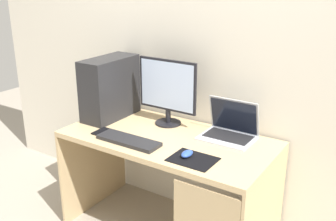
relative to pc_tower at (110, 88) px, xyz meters
name	(u,v)px	position (x,y,z in m)	size (l,w,h in m)	color
wall_back	(200,40)	(0.56, 0.30, 0.35)	(4.00, 0.05, 2.60)	beige
desk	(169,159)	(0.57, -0.10, -0.37)	(1.37, 0.69, 0.73)	tan
pc_tower	(110,88)	(0.00, 0.00, 0.00)	(0.20, 0.45, 0.44)	#232326
monitor	(167,90)	(0.43, 0.10, 0.03)	(0.44, 0.18, 0.46)	black
laptop	(229,130)	(0.89, 0.12, -0.17)	(0.34, 0.25, 0.25)	#B7BCC6
keyboard	(129,141)	(0.40, -0.29, -0.21)	(0.42, 0.14, 0.02)	#232326
mousepad	(193,159)	(0.85, -0.28, -0.22)	(0.26, 0.20, 0.01)	black
mouse_left	(187,154)	(0.81, -0.27, -0.20)	(0.06, 0.10, 0.03)	#2D51B2
cell_phone	(102,132)	(0.14, -0.27, -0.21)	(0.07, 0.13, 0.01)	black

